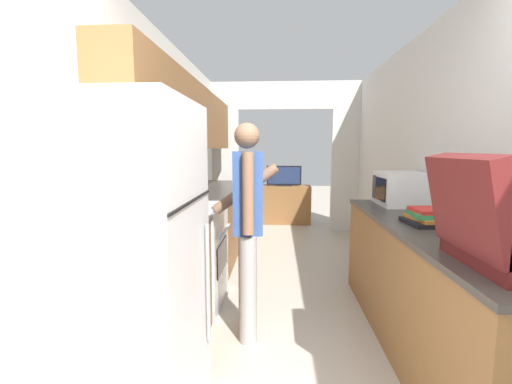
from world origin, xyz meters
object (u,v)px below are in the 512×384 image
Objects in this scene: book_stack at (425,217)px; tv_cabinet at (284,204)px; suitcase at (501,231)px; refrigerator at (119,274)px; range_oven at (188,255)px; person at (247,226)px; microwave at (401,189)px; television at (284,176)px.

book_stack is 4.19m from tv_cabinet.
suitcase reaches higher than book_stack.
suitcase is 0.85m from book_stack.
refrigerator is at bearing -154.55° from book_stack.
person is (0.59, -0.52, 0.40)m from range_oven.
television is at bearing 107.63° from microwave.
television reaches higher than range_oven.
suitcase is (1.19, -0.92, 0.20)m from person.
range_oven is 1.03× the size of tv_cabinet.
refrigerator is at bearing 179.87° from suitcase.
refrigerator reaches higher than tv_cabinet.
television is (0.34, 3.93, 0.05)m from person.
tv_cabinet is at bearing 107.42° from microwave.
microwave is (1.88, 1.66, 0.23)m from refrigerator.
person is 4.02m from tv_cabinet.
suitcase is at bearing -80.10° from tv_cabinet.
refrigerator reaches higher than suitcase.
person is at bearing -94.87° from tv_cabinet.
tv_cabinet is (-0.85, 4.89, -0.69)m from suitcase.
microwave is 0.48× the size of tv_cabinet.
tv_cabinet is (0.34, 3.98, -0.49)m from person.
person is 1.52m from suitcase.
person reaches higher than microwave.
television reaches higher than book_stack.
microwave is at bearing -72.58° from tv_cabinet.
tv_cabinet is at bearing 102.34° from book_stack.
person is at bearing 142.48° from suitcase.
refrigerator is 2.53× the size of television.
television is (0.87, 4.84, 0.08)m from refrigerator.
tv_cabinet is (0.87, 4.89, -0.46)m from refrigerator.
range_oven is 3.56m from television.
tv_cabinet is 1.55× the size of television.
range_oven is 1.84× the size of suitcase.
suitcase is (1.73, -0.00, 0.24)m from refrigerator.
microwave reaches higher than tv_cabinet.
range_oven reaches higher than book_stack.
television is at bearing 74.79° from range_oven.
suitcase reaches higher than television.
television is at bearing -12.63° from person.
person reaches higher than suitcase.
refrigerator is 1.74m from suitcase.
refrigerator is 4.98m from tv_cabinet.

